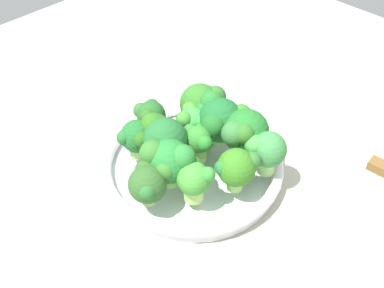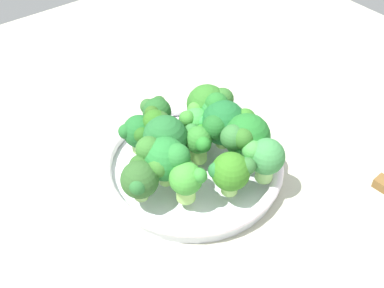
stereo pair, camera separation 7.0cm
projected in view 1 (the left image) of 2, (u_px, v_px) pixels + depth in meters
ground_plane at (206, 184)px, 74.57cm from camera, size 130.00×130.00×2.50cm
bowl at (192, 166)px, 73.54cm from camera, size 27.41×27.41×3.02cm
broccoli_floret_0 at (266, 150)px, 67.89cm from camera, size 5.44×5.47×6.87cm
broccoli_floret_1 at (147, 183)px, 64.07cm from camera, size 5.31×5.73×6.10cm
broccoli_floret_2 at (195, 179)px, 64.50cm from camera, size 4.57×5.29×6.11cm
broccoli_floret_3 at (198, 141)px, 70.18cm from camera, size 4.04×5.29×5.88cm
broccoli_floret_4 at (192, 120)px, 73.12cm from camera, size 4.91×5.02×6.09cm
broccoli_floret_5 at (137, 138)px, 70.76cm from camera, size 5.48×5.52×6.09cm
broccoli_floret_6 at (150, 116)px, 74.43cm from camera, size 4.84×5.15×5.93cm
broccoli_floret_7 at (218, 118)px, 72.45cm from camera, size 7.54×7.85×7.71cm
broccoli_floret_8 at (169, 161)px, 65.54cm from camera, size 6.27×7.19×7.54cm
broccoli_floret_9 at (238, 167)px, 65.80cm from camera, size 6.08×5.36×6.58cm
broccoli_floret_10 at (204, 104)px, 75.23cm from camera, size 7.03×7.66×7.65cm
broccoli_floret_11 at (163, 137)px, 69.48cm from camera, size 6.52×7.85×7.63cm
broccoli_floret_12 at (244, 131)px, 69.94cm from camera, size 7.85×7.01×7.92cm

